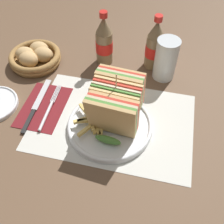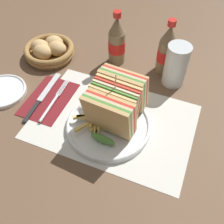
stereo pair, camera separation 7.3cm
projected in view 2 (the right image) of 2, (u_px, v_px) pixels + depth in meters
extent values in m
plane|color=brown|center=(101.00, 125.00, 0.76)|extent=(4.00, 4.00, 0.00)
cube|color=silver|center=(113.00, 121.00, 0.76)|extent=(0.46, 0.31, 0.00)
cylinder|color=white|center=(109.00, 124.00, 0.75)|extent=(0.24, 0.24, 0.01)
torus|color=white|center=(109.00, 123.00, 0.74)|extent=(0.24, 0.24, 0.01)
cube|color=tan|center=(107.00, 119.00, 0.66)|extent=(0.13, 0.04, 0.13)
cube|color=#518E3D|center=(108.00, 117.00, 0.66)|extent=(0.13, 0.04, 0.13)
cube|color=beige|center=(110.00, 115.00, 0.67)|extent=(0.13, 0.04, 0.13)
cube|color=red|center=(112.00, 113.00, 0.68)|extent=(0.13, 0.04, 0.13)
cube|color=tan|center=(113.00, 111.00, 0.68)|extent=(0.13, 0.04, 0.13)
ellipsoid|color=#518E3D|center=(103.00, 139.00, 0.69)|extent=(0.07, 0.03, 0.02)
cube|color=tan|center=(110.00, 113.00, 0.68)|extent=(0.13, 0.04, 0.13)
cube|color=#518E3D|center=(112.00, 110.00, 0.68)|extent=(0.13, 0.04, 0.13)
cube|color=beige|center=(113.00, 107.00, 0.69)|extent=(0.13, 0.04, 0.13)
cube|color=red|center=(115.00, 104.00, 0.69)|extent=(0.13, 0.04, 0.13)
cube|color=tan|center=(116.00, 102.00, 0.70)|extent=(0.13, 0.04, 0.13)
ellipsoid|color=#518E3D|center=(110.00, 124.00, 0.72)|extent=(0.07, 0.03, 0.02)
cube|color=tan|center=(121.00, 92.00, 0.72)|extent=(0.13, 0.04, 0.13)
cube|color=#518E3D|center=(123.00, 90.00, 0.73)|extent=(0.13, 0.04, 0.13)
cube|color=beige|center=(124.00, 89.00, 0.73)|extent=(0.13, 0.04, 0.13)
cube|color=red|center=(125.00, 87.00, 0.74)|extent=(0.13, 0.04, 0.13)
cube|color=tan|center=(127.00, 85.00, 0.75)|extent=(0.13, 0.04, 0.13)
ellipsoid|color=#518E3D|center=(117.00, 111.00, 0.75)|extent=(0.07, 0.03, 0.02)
cylinder|color=tan|center=(115.00, 99.00, 0.68)|extent=(0.00, 0.00, 0.17)
cube|color=#E5C166|center=(93.00, 124.00, 0.73)|extent=(0.05, 0.06, 0.01)
cube|color=#E5C166|center=(101.00, 116.00, 0.75)|extent=(0.03, 0.07, 0.01)
cube|color=#E5C166|center=(91.00, 121.00, 0.73)|extent=(0.04, 0.07, 0.01)
cube|color=#E5C166|center=(100.00, 124.00, 0.73)|extent=(0.02, 0.07, 0.01)
cube|color=#E5C166|center=(89.00, 118.00, 0.73)|extent=(0.07, 0.03, 0.01)
cube|color=#E5C166|center=(81.00, 116.00, 0.73)|extent=(0.04, 0.03, 0.01)
cube|color=#E5C166|center=(91.00, 119.00, 0.73)|extent=(0.03, 0.06, 0.01)
cube|color=#E5C166|center=(87.00, 109.00, 0.75)|extent=(0.06, 0.06, 0.01)
cube|color=#E5C166|center=(99.00, 124.00, 0.71)|extent=(0.05, 0.02, 0.01)
cube|color=#E5C166|center=(86.00, 125.00, 0.71)|extent=(0.05, 0.07, 0.01)
cube|color=#E5C166|center=(103.00, 115.00, 0.74)|extent=(0.05, 0.03, 0.01)
cube|color=#E5C166|center=(91.00, 116.00, 0.73)|extent=(0.01, 0.05, 0.01)
ellipsoid|color=maroon|center=(98.00, 111.00, 0.75)|extent=(0.04, 0.04, 0.01)
cube|color=maroon|center=(49.00, 99.00, 0.82)|extent=(0.13, 0.19, 0.00)
cylinder|color=silver|center=(49.00, 108.00, 0.79)|extent=(0.01, 0.11, 0.01)
cylinder|color=silver|center=(61.00, 87.00, 0.84)|extent=(0.01, 0.07, 0.00)
cylinder|color=silver|center=(62.00, 87.00, 0.84)|extent=(0.01, 0.07, 0.00)
cylinder|color=silver|center=(63.00, 88.00, 0.84)|extent=(0.01, 0.07, 0.00)
cylinder|color=silver|center=(64.00, 88.00, 0.84)|extent=(0.01, 0.07, 0.00)
cube|color=black|center=(32.00, 111.00, 0.78)|extent=(0.02, 0.09, 0.00)
cube|color=silver|center=(49.00, 87.00, 0.85)|extent=(0.02, 0.13, 0.00)
cylinder|color=#7A6647|center=(117.00, 47.00, 0.90)|extent=(0.06, 0.06, 0.12)
cylinder|color=red|center=(117.00, 46.00, 0.89)|extent=(0.06, 0.06, 0.04)
cone|color=#7A6647|center=(117.00, 25.00, 0.83)|extent=(0.05, 0.05, 0.05)
cylinder|color=red|center=(117.00, 14.00, 0.80)|extent=(0.03, 0.03, 0.02)
cylinder|color=#7A6647|center=(166.00, 56.00, 0.86)|extent=(0.06, 0.06, 0.12)
cylinder|color=red|center=(166.00, 55.00, 0.86)|extent=(0.06, 0.06, 0.04)
cone|color=#7A6647|center=(170.00, 33.00, 0.80)|extent=(0.05, 0.05, 0.05)
cylinder|color=red|center=(172.00, 23.00, 0.77)|extent=(0.03, 0.03, 0.02)
cylinder|color=silver|center=(176.00, 65.00, 0.82)|extent=(0.07, 0.07, 0.14)
cylinder|color=black|center=(174.00, 72.00, 0.84)|extent=(0.06, 0.06, 0.08)
cylinder|color=olive|center=(50.00, 55.00, 0.95)|extent=(0.16, 0.16, 0.01)
torus|color=olive|center=(50.00, 52.00, 0.95)|extent=(0.18, 0.18, 0.02)
torus|color=olive|center=(49.00, 49.00, 0.94)|extent=(0.18, 0.18, 0.02)
ellipsoid|color=tan|center=(57.00, 49.00, 0.93)|extent=(0.07, 0.06, 0.05)
ellipsoid|color=tan|center=(54.00, 43.00, 0.95)|extent=(0.07, 0.06, 0.05)
ellipsoid|color=tan|center=(40.00, 47.00, 0.93)|extent=(0.07, 0.06, 0.05)
ellipsoid|color=tan|center=(43.00, 52.00, 0.91)|extent=(0.07, 0.06, 0.05)
cylinder|color=white|center=(3.00, 91.00, 0.84)|extent=(0.15, 0.15, 0.01)
torus|color=white|center=(3.00, 90.00, 0.83)|extent=(0.15, 0.15, 0.01)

